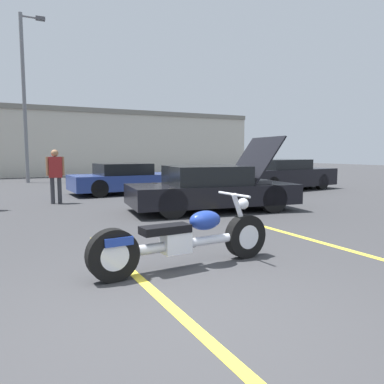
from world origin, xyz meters
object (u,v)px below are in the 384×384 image
parked_car_right_row (281,175)px  show_car_hood_open (212,189)px  spectator_by_show_car (55,172)px  motorcycle (185,240)px  light_pole (25,92)px  parked_car_mid_right_row (126,179)px

parked_car_right_row → show_car_hood_open: bearing=-153.2°
spectator_by_show_car → motorcycle: bearing=-84.9°
light_pole → spectator_by_show_car: bearing=-89.0°
light_pole → show_car_hood_open: light_pole is taller
spectator_by_show_car → show_car_hood_open: bearing=-43.7°
motorcycle → parked_car_mid_right_row: 9.39m
show_car_hood_open → parked_car_mid_right_row: size_ratio=1.09×
show_car_hood_open → parked_car_mid_right_row: bearing=106.0°
light_pole → parked_car_right_row: bearing=-44.4°
show_car_hood_open → light_pole: bearing=114.1°
show_car_hood_open → motorcycle: bearing=-116.7°
show_car_hood_open → parked_car_right_row: show_car_hood_open is taller
parked_car_right_row → spectator_by_show_car: bearing=174.7°
motorcycle → show_car_hood_open: size_ratio=0.58×
parked_car_right_row → parked_car_mid_right_row: (-6.04, 1.58, -0.07)m
parked_car_mid_right_row → spectator_by_show_car: (-2.71, -1.79, 0.41)m
motorcycle → spectator_by_show_car: (-0.65, 7.37, 0.56)m
motorcycle → parked_car_right_row: (8.09, 7.58, 0.22)m
parked_car_mid_right_row → parked_car_right_row: bearing=-16.2°
parked_car_mid_right_row → motorcycle: bearing=-104.3°
light_pole → parked_car_mid_right_row: bearing=-68.2°
parked_car_right_row → spectator_by_show_car: 8.75m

